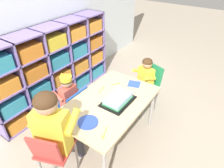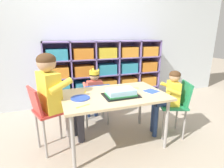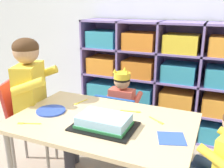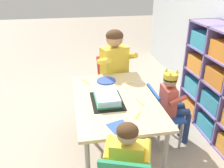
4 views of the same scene
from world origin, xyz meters
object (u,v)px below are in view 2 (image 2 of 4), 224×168
object	(u,v)px
activity_table	(114,98)
fork_near_child_seat	(85,91)
guest_at_table_side	(169,95)
fork_near_cake_tray	(82,106)
fork_by_napkin	(118,88)
classroom_chair_blue	(96,100)
paper_plate_stack	(80,98)
fork_scattered_mid_table	(135,88)
classroom_chair_guest_side	(176,103)
birthday_cake_on_tray	(121,93)
child_with_crown	(94,89)
adult_helper_seated	(55,91)
classroom_chair_adult_side	(46,112)

from	to	relation	value
activity_table	fork_near_child_seat	distance (m)	0.35
guest_at_table_side	fork_near_cake_tray	bearing A→B (deg)	-61.16
activity_table	guest_at_table_side	xyz separation A→B (m)	(0.71, -0.05, -0.02)
fork_by_napkin	classroom_chair_blue	bearing A→B (deg)	-65.24
activity_table	paper_plate_stack	world-z (taller)	paper_plate_stack
fork_near_cake_tray	classroom_chair_blue	bearing A→B (deg)	45.76
activity_table	fork_scattered_mid_table	bearing A→B (deg)	21.12
classroom_chair_guest_side	fork_near_cake_tray	distance (m)	1.23
birthday_cake_on_tray	fork_near_child_seat	world-z (taller)	birthday_cake_on_tray
birthday_cake_on_tray	fork_by_napkin	distance (m)	0.29
paper_plate_stack	fork_scattered_mid_table	world-z (taller)	paper_plate_stack
classroom_chair_guest_side	fork_scattered_mid_table	size ratio (longest dim) A/B	6.23
fork_near_cake_tray	child_with_crown	bearing A→B (deg)	48.46
adult_helper_seated	classroom_chair_guest_side	world-z (taller)	adult_helper_seated
classroom_chair_guest_side	fork_near_child_seat	distance (m)	1.14
paper_plate_stack	child_with_crown	bearing A→B (deg)	64.37
fork_near_cake_tray	classroom_chair_guest_side	bearing A→B (deg)	-14.03
classroom_chair_adult_side	birthday_cake_on_tray	bearing A→B (deg)	-123.90
guest_at_table_side	birthday_cake_on_tray	world-z (taller)	guest_at_table_side
child_with_crown	fork_near_cake_tray	bearing A→B (deg)	69.51
child_with_crown	classroom_chair_adult_side	xyz separation A→B (m)	(-0.65, -0.49, -0.04)
adult_helper_seated	classroom_chair_adult_side	bearing A→B (deg)	90.00
activity_table	classroom_chair_guest_side	world-z (taller)	classroom_chair_guest_side
paper_plate_stack	fork_by_napkin	distance (m)	0.56
activity_table	fork_near_cake_tray	size ratio (longest dim) A/B	8.07
birthday_cake_on_tray	fork_scattered_mid_table	bearing A→B (deg)	37.03
child_with_crown	fork_by_napkin	world-z (taller)	child_with_crown
guest_at_table_side	adult_helper_seated	bearing A→B (deg)	-78.88
fork_by_napkin	fork_near_child_seat	bearing A→B (deg)	-12.28
classroom_chair_adult_side	fork_near_child_seat	distance (m)	0.48
classroom_chair_guest_side	fork_near_child_seat	xyz separation A→B (m)	(-1.09, 0.30, 0.19)
fork_scattered_mid_table	classroom_chair_blue	bearing A→B (deg)	-8.94
fork_near_child_seat	paper_plate_stack	bearing A→B (deg)	172.19
child_with_crown	birthday_cake_on_tray	xyz separation A→B (m)	(0.13, -0.68, 0.14)
classroom_chair_adult_side	birthday_cake_on_tray	distance (m)	0.82
birthday_cake_on_tray	paper_plate_stack	xyz separation A→B (m)	(-0.43, 0.06, -0.03)
classroom_chair_blue	fork_near_cake_tray	size ratio (longest dim) A/B	4.37
birthday_cake_on_tray	fork_by_napkin	world-z (taller)	birthday_cake_on_tray
activity_table	guest_at_table_side	world-z (taller)	guest_at_table_side
classroom_chair_blue	classroom_chair_adult_side	xyz separation A→B (m)	(-0.64, -0.38, 0.10)
guest_at_table_side	classroom_chair_adult_side	bearing A→B (deg)	-76.61
classroom_chair_adult_side	fork_near_cake_tray	bearing A→B (deg)	-156.02
birthday_cake_on_tray	fork_near_cake_tray	bearing A→B (deg)	-161.62
classroom_chair_guest_side	fork_by_napkin	bearing A→B (deg)	-93.35
classroom_chair_blue	guest_at_table_side	xyz separation A→B (m)	(0.79, -0.55, 0.17)
guest_at_table_side	fork_scattered_mid_table	world-z (taller)	guest_at_table_side
classroom_chair_blue	classroom_chair_guest_side	distance (m)	1.07
activity_table	fork_near_cake_tray	xyz separation A→B (m)	(-0.40, -0.23, 0.05)
adult_helper_seated	fork_near_cake_tray	bearing A→B (deg)	-170.28
guest_at_table_side	paper_plate_stack	bearing A→B (deg)	-72.01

